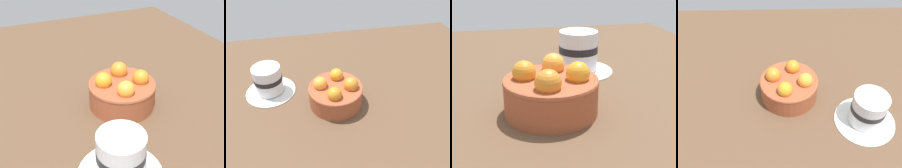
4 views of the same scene
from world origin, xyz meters
The scene contains 3 objects.
ground_plane centered at (0.00, 0.00, -2.15)cm, with size 129.71×95.13×4.30cm, color brown.
terracotta_bowl centered at (-0.02, 0.00, 3.76)cm, with size 15.30×15.30×8.85cm.
coffee_cup centered at (18.69, -9.08, 4.06)cm, with size 14.99×14.99×8.93cm.
Camera 4 is at (-0.96, -44.15, 49.95)cm, focal length 38.58 mm.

